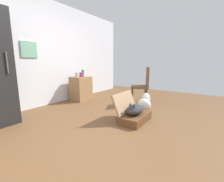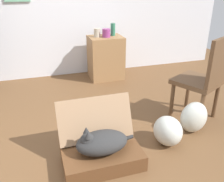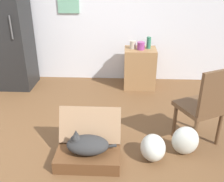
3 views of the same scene
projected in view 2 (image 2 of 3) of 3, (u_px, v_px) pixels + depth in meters
The scene contains 11 objects.
ground_plane at pixel (58, 160), 2.18m from camera, with size 7.68×7.68×0.00m, color brown.
suitcase_base at pixel (102, 158), 2.10m from camera, with size 0.67×0.40×0.14m, color brown.
suitcase_lid at pixel (95, 119), 2.19m from camera, with size 0.67×0.40×0.04m, color #9B7756.
cat at pixel (101, 142), 2.03m from camera, with size 0.52×0.28×0.24m.
plastic_bag_white at pixel (168, 131), 2.35m from camera, with size 0.27×0.31×0.29m, color silver.
plastic_bag_clear at pixel (194, 117), 2.53m from camera, with size 0.29×0.21×0.34m, color silver.
side_table at pixel (106, 58), 3.93m from camera, with size 0.52×0.43×0.68m, color olive.
vase_tall at pixel (97, 33), 3.73m from camera, with size 0.10×0.10×0.13m, color #B7AD99.
vase_short at pixel (113, 29), 3.81m from camera, with size 0.07×0.07×0.19m, color #2D7051.
vase_round at pixel (106, 33), 3.72m from camera, with size 0.12×0.12×0.13m, color #8C387A.
chair at pixel (204, 77), 2.62m from camera, with size 0.60×0.60×0.96m.
Camera 2 is at (-0.06, -1.80, 1.46)m, focal length 39.13 mm.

